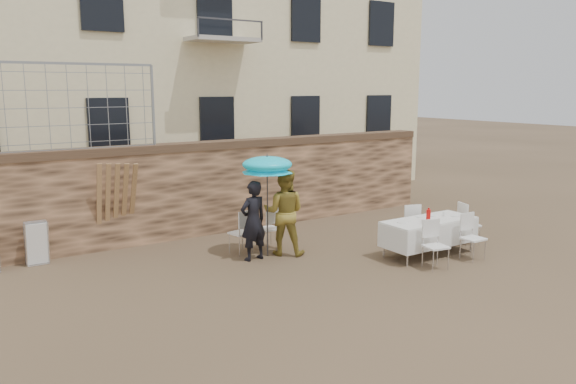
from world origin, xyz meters
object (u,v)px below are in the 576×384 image
table_chair_side (469,223)px  chair_stack_right (36,242)px  banquet_table (429,221)px  soda_bottle (428,216)px  table_chair_back (409,224)px  woman_dress (284,212)px  couple_chair_right (269,227)px  table_chair_front_left (436,245)px  couple_chair_left (241,232)px  man_suit (253,221)px  table_chair_front_right (473,237)px  umbrella (267,168)px

table_chair_side → chair_stack_right: (-8.52, 3.75, -0.02)m
banquet_table → soda_bottle: soda_bottle is taller
banquet_table → table_chair_back: bearing=76.0°
woman_dress → table_chair_back: size_ratio=1.91×
couple_chair_right → table_chair_front_left: bearing=118.3°
couple_chair_left → table_chair_back: bearing=146.0°
couple_chair_right → chair_stack_right: 4.79m
couple_chair_right → soda_bottle: bearing=129.5°
man_suit → woman_dress: size_ratio=0.90×
couple_chair_left → chair_stack_right: (-3.81, 1.59, -0.02)m
table_chair_front_left → man_suit: bearing=148.0°
soda_bottle → chair_stack_right: soda_bottle is taller
table_chair_front_right → table_chair_back: 1.58m
woman_dress → banquet_table: size_ratio=0.88×
couple_chair_left → woman_dress: bearing=132.3°
umbrella → couple_chair_left: 1.53m
woman_dress → chair_stack_right: (-4.56, 2.14, -0.46)m
soda_bottle → chair_stack_right: bearing=150.0°
couple_chair_right → soda_bottle: (2.41, -2.41, 0.43)m
banquet_table → chair_stack_right: (-7.12, 3.85, -0.27)m
umbrella → chair_stack_right: size_ratio=2.18×
woman_dress → table_chair_back: bearing=-157.8°
couple_chair_left → table_chair_front_right: bearing=130.2°
woman_dress → chair_stack_right: bearing=15.3°
couple_chair_left → table_chair_front_left: size_ratio=1.00×
chair_stack_right → banquet_table: bearing=-28.4°
man_suit → chair_stack_right: man_suit is taller
man_suit → chair_stack_right: (-3.81, 2.14, -0.37)m
couple_chair_left → banquet_table: (3.31, -2.26, 0.25)m
banquet_table → chair_stack_right: 8.10m
man_suit → banquet_table: 3.72m
umbrella → table_chair_front_right: bearing=-36.9°
couple_chair_right → table_chair_side: 4.55m
table_chair_front_right → soda_bottle: bearing=139.5°
couple_chair_right → table_chair_back: size_ratio=1.00×
man_suit → banquet_table: size_ratio=0.79×
man_suit → table_chair_front_right: man_suit is taller
couple_chair_left → table_chair_front_right: 4.85m
banquet_table → umbrella: bearing=148.1°
soda_bottle → table_chair_back: 1.11m
couple_chair_left → table_chair_side: 5.18m
woman_dress → banquet_table: bearing=-173.3°
table_chair_back → soda_bottle: bearing=85.8°
couple_chair_left → couple_chair_right: (0.70, 0.00, 0.00)m
woman_dress → soda_bottle: bearing=-177.8°
soda_bottle → chair_stack_right: 8.01m
woman_dress → table_chair_back: 2.94m
soda_bottle → woman_dress: bearing=141.8°
man_suit → table_chair_front_right: (3.81, -2.46, -0.35)m
umbrella → table_chair_back: (3.11, -1.01, -1.41)m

